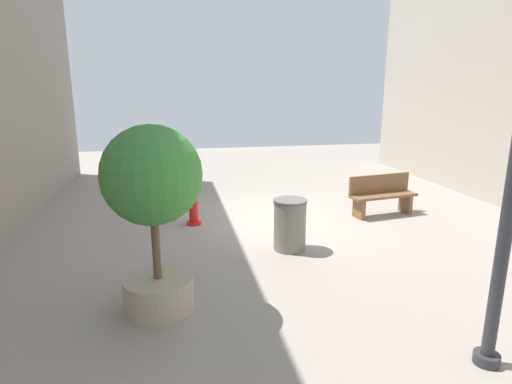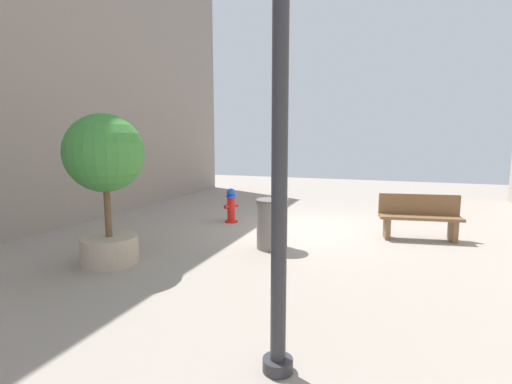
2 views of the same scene
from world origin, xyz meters
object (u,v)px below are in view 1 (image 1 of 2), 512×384
Objects in this scene: trash_bin at (290,225)px; bench_near at (382,194)px; fire_hydrant at (193,205)px; planter_tree at (153,196)px.

bench_near is at bearing -147.81° from trash_bin.
bench_near reaches higher than fire_hydrant.
trash_bin is at bearing -142.83° from planter_tree.
trash_bin reaches higher than fire_hydrant.
trash_bin is at bearing 32.19° from bench_near.
planter_tree is 3.16m from trash_bin.
fire_hydrant is 4.42m from bench_near.
planter_tree reaches higher than bench_near.
planter_tree reaches higher than fire_hydrant.
bench_near is 1.75× the size of trash_bin.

